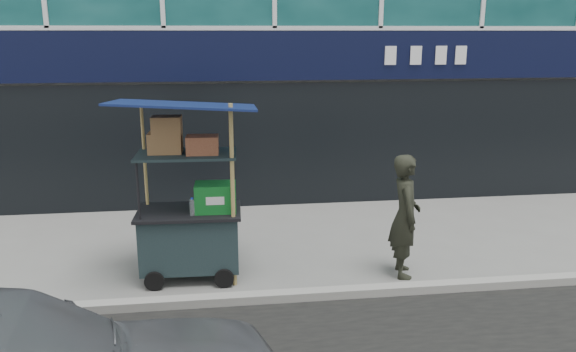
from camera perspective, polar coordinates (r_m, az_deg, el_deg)
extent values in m
plane|color=slate|center=(7.57, 2.00, -11.69)|extent=(80.00, 80.00, 0.00)
cube|color=gray|center=(7.37, 2.26, -11.95)|extent=(80.00, 0.18, 0.12)
cube|color=black|center=(10.63, -1.34, 12.09)|extent=(15.68, 0.06, 0.90)
cube|color=black|center=(10.88, -1.31, 3.12)|extent=(15.68, 0.04, 2.40)
cube|color=#18272A|center=(7.92, -9.89, -6.39)|extent=(1.34, 0.82, 0.77)
cylinder|color=black|center=(7.76, -13.43, -10.37)|extent=(0.27, 0.06, 0.26)
cylinder|color=black|center=(7.68, -6.50, -10.31)|extent=(0.27, 0.06, 0.26)
cube|color=black|center=(7.79, -10.02, -3.60)|extent=(1.43, 0.91, 0.04)
cylinder|color=black|center=(7.44, -14.98, -1.59)|extent=(0.03, 0.03, 0.82)
cylinder|color=black|center=(7.33, -5.65, -1.40)|extent=(0.03, 0.03, 0.82)
cylinder|color=black|center=(8.06, -14.24, -0.31)|extent=(0.03, 0.03, 0.82)
cylinder|color=black|center=(7.96, -5.64, -0.11)|extent=(0.03, 0.03, 0.82)
cube|color=#18272A|center=(7.58, -10.28, 2.17)|extent=(1.34, 0.82, 0.03)
cylinder|color=#A5924A|center=(7.36, -5.62, -2.22)|extent=(0.06, 0.06, 2.47)
cylinder|color=#A5924A|center=(8.11, -14.17, -1.43)|extent=(0.05, 0.05, 2.36)
cube|color=#0B1941|center=(7.47, -10.51, 7.11)|extent=(1.90, 1.38, 0.22)
cube|color=#116C21|center=(7.65, -7.37, -2.14)|extent=(0.56, 0.40, 0.38)
cylinder|color=silver|center=(7.53, -9.69, -3.15)|extent=(0.07, 0.07, 0.22)
cylinder|color=#1A39C4|center=(7.50, -9.73, -2.27)|extent=(0.04, 0.04, 0.02)
cube|color=brown|center=(7.63, -12.36, 3.33)|extent=(0.45, 0.34, 0.27)
cube|color=#956241|center=(7.48, -8.69, 3.15)|extent=(0.43, 0.32, 0.24)
cube|color=brown|center=(7.56, -12.23, 5.14)|extent=(0.39, 0.30, 0.22)
imported|color=black|center=(7.94, 11.81, -3.98)|extent=(0.50, 0.69, 1.74)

